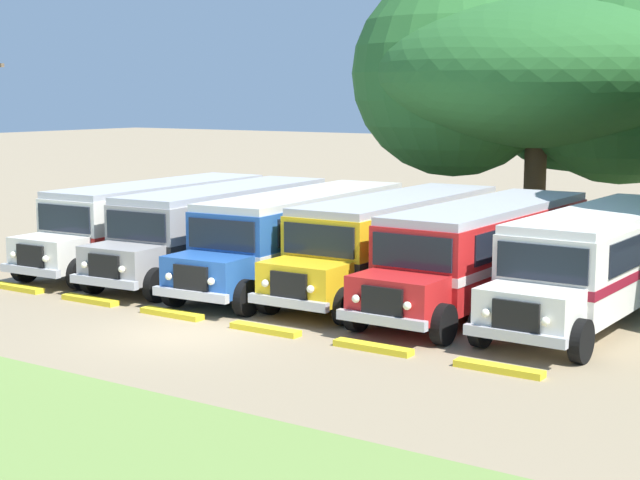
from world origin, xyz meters
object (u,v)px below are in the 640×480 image
parked_bus_slot_0 (156,218)px  parked_bus_slot_4 (485,248)px  broad_shade_tree (545,75)px  parked_bus_slot_1 (222,225)px  parked_bus_slot_3 (395,238)px  parked_bus_slot_2 (302,232)px  parked_bus_slot_5 (603,257)px

parked_bus_slot_0 → parked_bus_slot_4: (12.34, 0.35, 0.00)m
broad_shade_tree → parked_bus_slot_1: bearing=-114.9°
parked_bus_slot_0 → parked_bus_slot_1: (3.00, -0.01, 0.00)m
parked_bus_slot_3 → parked_bus_slot_4: same height
parked_bus_slot_1 → broad_shade_tree: broad_shade_tree is taller
parked_bus_slot_1 → broad_shade_tree: size_ratio=0.74×
parked_bus_slot_2 → broad_shade_tree: 14.29m
parked_bus_slot_5 → broad_shade_tree: size_ratio=0.74×
parked_bus_slot_0 → parked_bus_slot_1: bearing=87.1°
parked_bus_slot_3 → parked_bus_slot_1: bearing=-84.8°
parked_bus_slot_2 → broad_shade_tree: broad_shade_tree is taller
parked_bus_slot_4 → broad_shade_tree: bearing=-165.4°
parked_bus_slot_3 → broad_shade_tree: broad_shade_tree is taller
broad_shade_tree → parked_bus_slot_3: bearing=-89.2°
parked_bus_slot_1 → parked_bus_slot_3: same height
parked_bus_slot_0 → parked_bus_slot_5: bearing=89.8°
parked_bus_slot_2 → parked_bus_slot_5: (9.39, 0.63, 0.00)m
parked_bus_slot_3 → parked_bus_slot_4: size_ratio=1.00×
parked_bus_slot_0 → broad_shade_tree: 16.71m
parked_bus_slot_0 → parked_bus_slot_5: (15.62, 0.65, 0.00)m
parked_bus_slot_3 → parked_bus_slot_4: (3.09, -0.33, 0.00)m
parked_bus_slot_3 → parked_bus_slot_5: size_ratio=1.00×
parked_bus_slot_0 → parked_bus_slot_3: 9.27m
parked_bus_slot_1 → parked_bus_slot_0: bearing=-94.4°
parked_bus_slot_1 → parked_bus_slot_3: 6.29m
parked_bus_slot_2 → parked_bus_slot_4: size_ratio=1.01×
parked_bus_slot_5 → parked_bus_slot_2: bearing=-85.2°
parked_bus_slot_4 → parked_bus_slot_5: 3.30m
parked_bus_slot_3 → parked_bus_slot_5: 6.37m
parked_bus_slot_0 → parked_bus_slot_1: same height
parked_bus_slot_1 → parked_bus_slot_2: bearing=86.5°
parked_bus_slot_0 → parked_bus_slot_3: same height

